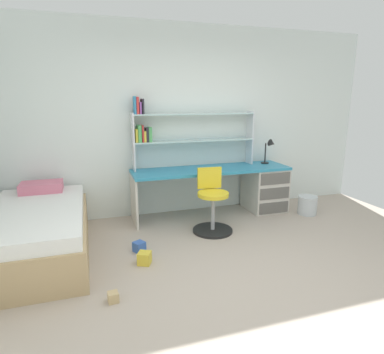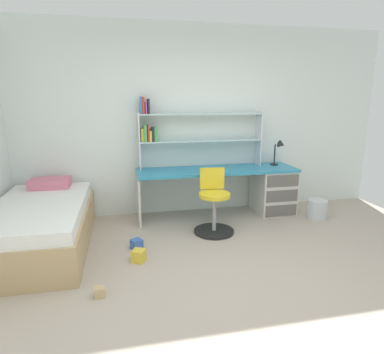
# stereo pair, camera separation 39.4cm
# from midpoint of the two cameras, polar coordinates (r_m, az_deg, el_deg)

# --- Properties ---
(ground_plane) EXTENTS (5.99, 5.47, 0.02)m
(ground_plane) POSITION_cam_midpoint_polar(r_m,az_deg,el_deg) (3.22, 6.79, -18.50)
(ground_plane) COLOR #B2A393
(room_shell) EXTENTS (5.99, 5.47, 2.72)m
(room_shell) POSITION_cam_midpoint_polar(r_m,az_deg,el_deg) (3.67, -18.41, 7.68)
(room_shell) COLOR silver
(room_shell) RESTS_ON ground_plane
(desk) EXTENTS (2.30, 0.62, 0.71)m
(desk) POSITION_cam_midpoint_polar(r_m,az_deg,el_deg) (5.03, 7.82, -1.45)
(desk) COLOR teal
(desk) RESTS_ON ground_plane
(bookshelf_hutch) EXTENTS (1.80, 0.22, 1.02)m
(bookshelf_hutch) POSITION_cam_midpoint_polar(r_m,az_deg,el_deg) (4.70, -4.75, 8.32)
(bookshelf_hutch) COLOR silver
(bookshelf_hutch) RESTS_ON desk
(desk_lamp) EXTENTS (0.20, 0.17, 0.38)m
(desk_lamp) POSITION_cam_midpoint_polar(r_m,az_deg,el_deg) (5.14, 11.38, 5.08)
(desk_lamp) COLOR black
(desk_lamp) RESTS_ON desk
(swivel_chair) EXTENTS (0.52, 0.52, 0.82)m
(swivel_chair) POSITION_cam_midpoint_polar(r_m,az_deg,el_deg) (4.24, 0.90, -5.23)
(swivel_chair) COLOR black
(swivel_chair) RESTS_ON ground_plane
(bed_platform) EXTENTS (1.04, 1.91, 0.66)m
(bed_platform) POSITION_cam_midpoint_polar(r_m,az_deg,el_deg) (4.08, -27.97, -8.51)
(bed_platform) COLOR tan
(bed_platform) RESTS_ON ground_plane
(waste_bin) EXTENTS (0.28, 0.28, 0.28)m
(waste_bin) POSITION_cam_midpoint_polar(r_m,az_deg,el_deg) (5.14, 17.44, -4.73)
(waste_bin) COLOR silver
(waste_bin) RESTS_ON ground_plane
(toy_block_blue_0) EXTENTS (0.16, 0.16, 0.11)m
(toy_block_blue_0) POSITION_cam_midpoint_polar(r_m,az_deg,el_deg) (3.86, -12.16, -11.85)
(toy_block_blue_0) COLOR #3860B7
(toy_block_blue_0) RESTS_ON ground_plane
(toy_block_natural_1) EXTENTS (0.10, 0.10, 0.09)m
(toy_block_natural_1) POSITION_cam_midpoint_polar(r_m,az_deg,el_deg) (3.09, -17.39, -19.45)
(toy_block_natural_1) COLOR tan
(toy_block_natural_1) RESTS_ON ground_plane
(toy_block_yellow_2) EXTENTS (0.17, 0.17, 0.13)m
(toy_block_yellow_2) POSITION_cam_midpoint_polar(r_m,az_deg,el_deg) (3.59, -11.51, -13.75)
(toy_block_yellow_2) COLOR gold
(toy_block_yellow_2) RESTS_ON ground_plane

